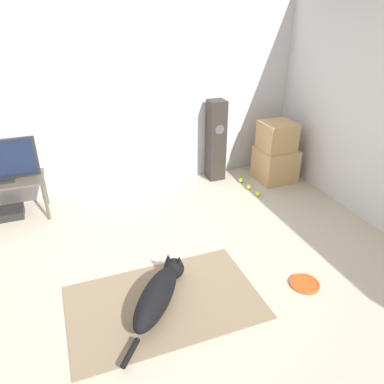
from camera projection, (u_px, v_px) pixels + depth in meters
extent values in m
plane|color=#BCB29E|center=(160.00, 282.00, 3.48)|extent=(12.00, 12.00, 0.00)
cube|color=silver|center=(108.00, 95.00, 4.62)|extent=(8.00, 0.06, 2.55)
cube|color=#847056|center=(164.00, 302.00, 3.24)|extent=(1.64, 1.02, 0.01)
ellipsoid|color=black|center=(156.00, 297.00, 3.09)|extent=(0.65, 0.74, 0.28)
sphere|color=black|center=(174.00, 269.00, 3.47)|extent=(0.20, 0.20, 0.20)
cone|color=black|center=(168.00, 258.00, 3.44)|extent=(0.06, 0.06, 0.09)
cone|color=black|center=(179.00, 260.00, 3.42)|extent=(0.06, 0.06, 0.09)
cylinder|color=black|center=(130.00, 353.00, 2.70)|extent=(0.19, 0.22, 0.04)
cylinder|color=#DB511E|center=(304.00, 284.00, 3.44)|extent=(0.27, 0.27, 0.02)
torus|color=#DB511E|center=(304.00, 283.00, 3.44)|extent=(0.27, 0.27, 0.02)
cube|color=tan|center=(275.00, 164.00, 5.32)|extent=(0.51, 0.49, 0.46)
cube|color=tan|center=(277.00, 136.00, 5.12)|extent=(0.43, 0.42, 0.38)
cube|color=#2D2823|center=(216.00, 141.00, 5.21)|extent=(0.23, 0.23, 1.13)
cylinder|color=#4C4C51|center=(220.00, 130.00, 5.03)|extent=(0.13, 0.00, 0.13)
cube|color=brown|center=(0.00, 182.00, 4.26)|extent=(0.95, 0.45, 0.02)
cylinder|color=brown|center=(46.00, 202.00, 4.35)|extent=(0.04, 0.04, 0.47)
cylinder|color=brown|center=(45.00, 187.00, 4.68)|extent=(0.04, 0.04, 0.47)
cube|color=#232326|center=(0.00, 180.00, 4.25)|extent=(0.31, 0.20, 0.02)
sphere|color=#C6E033|center=(241.00, 180.00, 5.32)|extent=(0.07, 0.07, 0.07)
sphere|color=#C6E033|center=(258.00, 194.00, 4.95)|extent=(0.07, 0.07, 0.07)
sphere|color=#C6E033|center=(249.00, 187.00, 5.13)|extent=(0.07, 0.07, 0.07)
cube|color=black|center=(10.00, 213.00, 4.49)|extent=(0.31, 0.28, 0.10)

